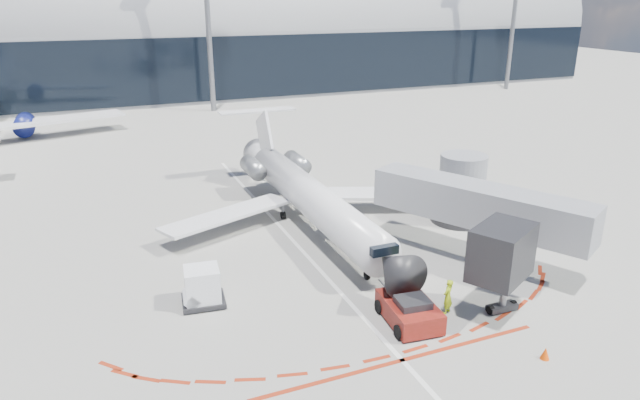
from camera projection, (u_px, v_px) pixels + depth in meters
name	position (u px, v px, depth m)	size (l,w,h in m)	color
ground	(307.00, 256.00, 34.92)	(260.00, 260.00, 0.00)	gray
apron_centerline	(295.00, 243.00, 36.66)	(0.25, 40.00, 0.01)	silver
apron_stop_bar	(402.00, 360.00, 24.94)	(14.00, 0.25, 0.01)	maroon
terminal_building	(154.00, 39.00, 88.44)	(150.00, 24.15, 24.00)	gray
jet_bridge	(473.00, 204.00, 34.82)	(10.03, 15.20, 4.90)	gray
light_mast_centre	(208.00, 15.00, 74.16)	(0.70, 0.70, 25.00)	slate
light_mast_east	(514.00, 11.00, 92.22)	(0.70, 0.70, 25.00)	slate
regional_jet	(307.00, 194.00, 39.35)	(20.66, 25.48, 6.38)	silver
pushback_tug	(409.00, 311.00, 27.64)	(2.68, 5.65, 1.44)	#63180E
ramp_worker	(448.00, 296.00, 28.37)	(0.67, 0.44, 1.84)	#D2FF1A
uld_container	(203.00, 287.00, 29.12)	(2.37, 2.09, 2.04)	black
safety_cone_right	(545.00, 353.00, 24.95)	(0.41, 0.41, 0.57)	#E14404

